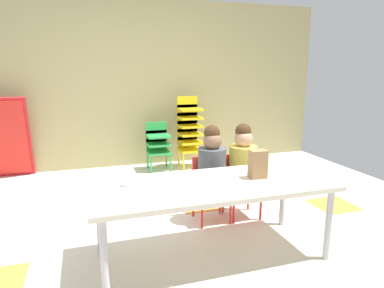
{
  "coord_description": "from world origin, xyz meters",
  "views": [
    {
      "loc": [
        -0.68,
        -2.8,
        1.41
      ],
      "look_at": [
        0.12,
        -0.3,
        0.84
      ],
      "focal_mm": 31.89,
      "sensor_mm": 36.0,
      "label": 1
    }
  ],
  "objects_px": {
    "paper_plate_center_table": "(187,189)",
    "paper_plate_near_edge": "(126,186)",
    "donut_powdered_on_plate": "(126,183)",
    "seated_child_middle_seat": "(242,162)",
    "paper_bag_brown": "(258,164)",
    "seated_child_near_camera": "(212,164)",
    "kid_chair_green_stack": "(158,143)",
    "craft_table": "(212,189)",
    "kid_chair_yellow_stack": "(189,128)"
  },
  "relations": [
    {
      "from": "paper_plate_center_table",
      "to": "paper_plate_near_edge",
      "type": "bearing_deg",
      "value": 153.06
    },
    {
      "from": "paper_plate_near_edge",
      "to": "donut_powdered_on_plate",
      "type": "bearing_deg",
      "value": 0.0
    },
    {
      "from": "seated_child_middle_seat",
      "to": "paper_bag_brown",
      "type": "bearing_deg",
      "value": -105.02
    },
    {
      "from": "seated_child_near_camera",
      "to": "paper_plate_near_edge",
      "type": "relative_size",
      "value": 5.1
    },
    {
      "from": "kid_chair_green_stack",
      "to": "donut_powdered_on_plate",
      "type": "xyz_separation_m",
      "value": [
        -0.73,
        -2.33,
        0.22
      ]
    },
    {
      "from": "craft_table",
      "to": "paper_plate_near_edge",
      "type": "relative_size",
      "value": 9.95
    },
    {
      "from": "seated_child_near_camera",
      "to": "kid_chair_green_stack",
      "type": "bearing_deg",
      "value": 93.6
    },
    {
      "from": "paper_plate_near_edge",
      "to": "donut_powdered_on_plate",
      "type": "xyz_separation_m",
      "value": [
        0.0,
        0.0,
        0.02
      ]
    },
    {
      "from": "kid_chair_yellow_stack",
      "to": "paper_plate_center_table",
      "type": "distance_m",
      "value": 2.65
    },
    {
      "from": "seated_child_near_camera",
      "to": "paper_plate_center_table",
      "type": "bearing_deg",
      "value": -123.23
    },
    {
      "from": "donut_powdered_on_plate",
      "to": "paper_plate_near_edge",
      "type": "bearing_deg",
      "value": 0.0
    },
    {
      "from": "kid_chair_green_stack",
      "to": "paper_plate_center_table",
      "type": "height_order",
      "value": "kid_chair_green_stack"
    },
    {
      "from": "seated_child_near_camera",
      "to": "craft_table",
      "type": "bearing_deg",
      "value": -110.52
    },
    {
      "from": "kid_chair_yellow_stack",
      "to": "paper_plate_near_edge",
      "type": "relative_size",
      "value": 5.78
    },
    {
      "from": "craft_table",
      "to": "paper_plate_center_table",
      "type": "xyz_separation_m",
      "value": [
        -0.22,
        -0.08,
        0.05
      ]
    },
    {
      "from": "kid_chair_green_stack",
      "to": "paper_plate_near_edge",
      "type": "xyz_separation_m",
      "value": [
        -0.73,
        -2.33,
        0.2
      ]
    },
    {
      "from": "seated_child_middle_seat",
      "to": "kid_chair_green_stack",
      "type": "relative_size",
      "value": 1.35
    },
    {
      "from": "paper_bag_brown",
      "to": "paper_plate_center_table",
      "type": "distance_m",
      "value": 0.62
    },
    {
      "from": "kid_chair_yellow_stack",
      "to": "kid_chair_green_stack",
      "type": "bearing_deg",
      "value": -179.88
    },
    {
      "from": "seated_child_near_camera",
      "to": "paper_bag_brown",
      "type": "xyz_separation_m",
      "value": [
        0.16,
        -0.59,
        0.15
      ]
    },
    {
      "from": "kid_chair_yellow_stack",
      "to": "paper_plate_near_edge",
      "type": "height_order",
      "value": "kid_chair_yellow_stack"
    },
    {
      "from": "kid_chair_green_stack",
      "to": "paper_bag_brown",
      "type": "distance_m",
      "value": 2.47
    },
    {
      "from": "seated_child_near_camera",
      "to": "kid_chair_green_stack",
      "type": "height_order",
      "value": "seated_child_near_camera"
    },
    {
      "from": "seated_child_near_camera",
      "to": "kid_chair_green_stack",
      "type": "distance_m",
      "value": 1.86
    },
    {
      "from": "paper_bag_brown",
      "to": "paper_plate_center_table",
      "type": "height_order",
      "value": "paper_bag_brown"
    },
    {
      "from": "seated_child_middle_seat",
      "to": "kid_chair_yellow_stack",
      "type": "bearing_deg",
      "value": 88.69
    },
    {
      "from": "paper_bag_brown",
      "to": "craft_table",
      "type": "bearing_deg",
      "value": -178.12
    },
    {
      "from": "seated_child_middle_seat",
      "to": "donut_powdered_on_plate",
      "type": "distance_m",
      "value": 1.25
    },
    {
      "from": "craft_table",
      "to": "seated_child_near_camera",
      "type": "relative_size",
      "value": 1.95
    },
    {
      "from": "seated_child_middle_seat",
      "to": "paper_bag_brown",
      "type": "distance_m",
      "value": 0.62
    },
    {
      "from": "kid_chair_yellow_stack",
      "to": "craft_table",
      "type": "bearing_deg",
      "value": -103.31
    },
    {
      "from": "paper_bag_brown",
      "to": "donut_powdered_on_plate",
      "type": "relative_size",
      "value": 2.16
    },
    {
      "from": "paper_bag_brown",
      "to": "donut_powdered_on_plate",
      "type": "height_order",
      "value": "paper_bag_brown"
    },
    {
      "from": "kid_chair_yellow_stack",
      "to": "paper_plate_center_table",
      "type": "relative_size",
      "value": 5.78
    },
    {
      "from": "craft_table",
      "to": "kid_chair_yellow_stack",
      "type": "xyz_separation_m",
      "value": [
        0.58,
        2.45,
        0.04
      ]
    },
    {
      "from": "craft_table",
      "to": "donut_powdered_on_plate",
      "type": "distance_m",
      "value": 0.63
    },
    {
      "from": "seated_child_middle_seat",
      "to": "paper_bag_brown",
      "type": "relative_size",
      "value": 4.17
    },
    {
      "from": "paper_bag_brown",
      "to": "donut_powdered_on_plate",
      "type": "xyz_separation_m",
      "value": [
        -1.0,
        0.11,
        -0.09
      ]
    },
    {
      "from": "seated_child_near_camera",
      "to": "paper_plate_near_edge",
      "type": "bearing_deg",
      "value": -150.49
    },
    {
      "from": "craft_table",
      "to": "kid_chair_yellow_stack",
      "type": "bearing_deg",
      "value": 76.69
    },
    {
      "from": "craft_table",
      "to": "donut_powdered_on_plate",
      "type": "bearing_deg",
      "value": 168.85
    },
    {
      "from": "craft_table",
      "to": "kid_chair_yellow_stack",
      "type": "relative_size",
      "value": 1.72
    },
    {
      "from": "kid_chair_yellow_stack",
      "to": "paper_bag_brown",
      "type": "xyz_separation_m",
      "value": [
        -0.2,
        -2.44,
        0.12
      ]
    },
    {
      "from": "kid_chair_yellow_stack",
      "to": "donut_powdered_on_plate",
      "type": "xyz_separation_m",
      "value": [
        -1.2,
        -2.33,
        0.03
      ]
    },
    {
      "from": "kid_chair_yellow_stack",
      "to": "donut_powdered_on_plate",
      "type": "distance_m",
      "value": 2.62
    },
    {
      "from": "seated_child_near_camera",
      "to": "paper_plate_near_edge",
      "type": "height_order",
      "value": "seated_child_near_camera"
    },
    {
      "from": "paper_bag_brown",
      "to": "paper_plate_near_edge",
      "type": "bearing_deg",
      "value": 173.75
    },
    {
      "from": "paper_plate_center_table",
      "to": "seated_child_middle_seat",
      "type": "bearing_deg",
      "value": 41.83
    },
    {
      "from": "kid_chair_green_stack",
      "to": "paper_bag_brown",
      "type": "relative_size",
      "value": 3.09
    },
    {
      "from": "seated_child_middle_seat",
      "to": "kid_chair_yellow_stack",
      "type": "height_order",
      "value": "kid_chair_yellow_stack"
    }
  ]
}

